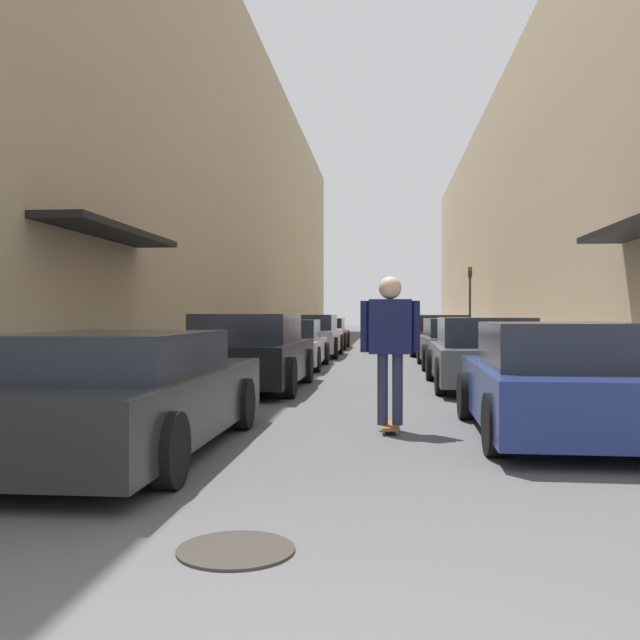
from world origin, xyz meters
name	(u,v)px	position (x,y,z in m)	size (l,w,h in m)	color
ground	(378,353)	(0.00, 23.93, 0.00)	(131.60, 131.60, 0.00)	#515154
curb_strip_left	(287,344)	(-4.19, 29.91, 0.06)	(1.80, 59.82, 0.12)	#A3A099
curb_strip_right	(474,345)	(4.19, 29.91, 0.06)	(1.80, 59.82, 0.12)	#A3A099
building_row_left	(224,200)	(-7.08, 29.91, 6.64)	(4.90, 59.82, 13.27)	tan
building_row_right	(541,217)	(7.08, 29.90, 5.67)	(4.90, 59.82, 11.33)	tan
parked_car_left_0	(124,393)	(-2.34, 4.84, 0.60)	(2.01, 4.79, 1.22)	#232326
parked_car_left_1	(250,353)	(-2.23, 10.93, 0.68)	(2.03, 4.40, 1.41)	black
parked_car_left_2	(288,345)	(-2.25, 16.28, 0.60)	(1.93, 4.34, 1.26)	silver
parked_car_left_3	(310,336)	(-2.21, 21.31, 0.67)	(2.03, 4.39, 1.39)	#B7B7BC
parked_car_left_4	(323,334)	(-2.25, 26.96, 0.61)	(2.02, 4.17, 1.24)	maroon
parked_car_right_0	(557,382)	(2.23, 6.18, 0.63)	(1.94, 4.07, 1.31)	navy
parked_car_right_1	(483,354)	(2.13, 11.64, 0.64)	(1.97, 4.50, 1.34)	#515459
parked_car_right_2	(456,344)	(2.13, 16.82, 0.62)	(1.89, 4.14, 1.29)	#515459
parked_car_right_3	(439,336)	(2.13, 22.71, 0.67)	(2.08, 4.61, 1.38)	maroon
parked_car_right_4	(429,334)	(2.14, 28.30, 0.58)	(1.97, 4.47, 1.18)	black
skateboarder	(390,336)	(0.34, 6.43, 1.14)	(0.71, 0.78, 1.85)	brown
manhole_cover	(236,550)	(-0.59, 2.00, 0.01)	(0.70, 0.70, 0.02)	#332D28
traffic_light	(470,296)	(3.91, 28.99, 2.18)	(0.16, 0.22, 3.31)	#2D2D2D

